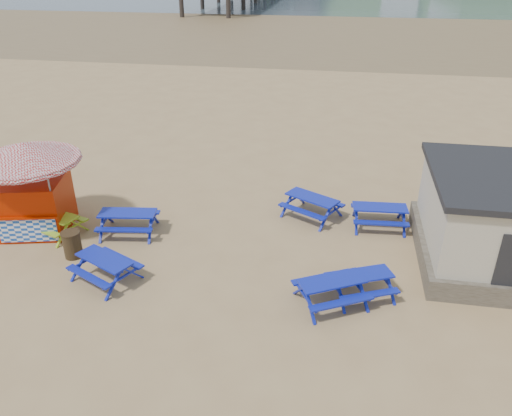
% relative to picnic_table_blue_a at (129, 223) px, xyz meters
% --- Properties ---
extents(ground, '(400.00, 400.00, 0.00)m').
position_rel_picnic_table_blue_a_xyz_m(ground, '(3.60, -0.62, -0.43)').
color(ground, tan).
rests_on(ground, ground).
extents(wet_sand, '(400.00, 400.00, 0.00)m').
position_rel_picnic_table_blue_a_xyz_m(wet_sand, '(3.60, 54.38, -0.43)').
color(wet_sand, olive).
rests_on(wet_sand, ground).
extents(picnic_table_blue_a, '(2.27, 1.93, 0.86)m').
position_rel_picnic_table_blue_a_xyz_m(picnic_table_blue_a, '(0.00, 0.00, 0.00)').
color(picnic_table_blue_a, '#0126A6').
rests_on(picnic_table_blue_a, ground).
extents(picnic_table_blue_b, '(2.62, 2.46, 0.87)m').
position_rel_picnic_table_blue_a_xyz_m(picnic_table_blue_b, '(6.59, 2.43, 0.00)').
color(picnic_table_blue_b, '#0126A6').
rests_on(picnic_table_blue_b, ground).
extents(picnic_table_blue_c, '(2.12, 1.76, 0.84)m').
position_rel_picnic_table_blue_a_xyz_m(picnic_table_blue_c, '(9.16, 2.09, -0.01)').
color(picnic_table_blue_c, '#0126A6').
rests_on(picnic_table_blue_c, ground).
extents(picnic_table_blue_d, '(2.42, 2.24, 0.81)m').
position_rel_picnic_table_blue_a_xyz_m(picnic_table_blue_d, '(0.45, -2.95, -0.03)').
color(picnic_table_blue_d, '#0126A6').
rests_on(picnic_table_blue_d, ground).
extents(picnic_table_blue_e, '(2.29, 2.11, 0.77)m').
position_rel_picnic_table_blue_a_xyz_m(picnic_table_blue_e, '(8.43, -2.38, -0.04)').
color(picnic_table_blue_e, '#0126A6').
rests_on(picnic_table_blue_e, ground).
extents(picnic_table_blue_f, '(2.48, 2.32, 0.82)m').
position_rel_picnic_table_blue_a_xyz_m(picnic_table_blue_f, '(7.56, -2.91, -0.02)').
color(picnic_table_blue_f, '#0126A6').
rests_on(picnic_table_blue_f, ground).
extents(picnic_table_yellow, '(2.32, 2.09, 0.80)m').
position_rel_picnic_table_blue_a_xyz_m(picnic_table_yellow, '(-2.68, -0.50, -0.03)').
color(picnic_table_yellow, '#8EAE14').
rests_on(picnic_table_yellow, ground).
extents(ice_cream_kiosk, '(4.65, 4.65, 3.45)m').
position_rel_picnic_table_blue_a_xyz_m(ice_cream_kiosk, '(-3.45, -0.27, 1.74)').
color(ice_cream_kiosk, '#A81C00').
rests_on(ice_cream_kiosk, ground).
extents(litter_bin, '(0.65, 0.65, 0.95)m').
position_rel_picnic_table_blue_a_xyz_m(litter_bin, '(-1.26, -1.86, 0.05)').
color(litter_bin, '#382D1A').
rests_on(litter_bin, ground).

